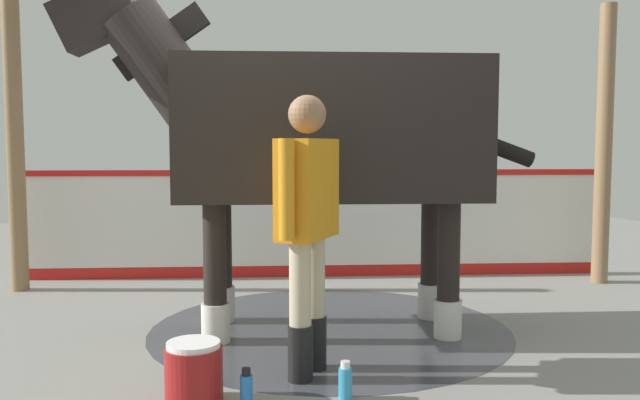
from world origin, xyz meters
name	(u,v)px	position (x,y,z in m)	size (l,w,h in m)	color
ground_plane	(296,326)	(0.00, 0.00, -0.01)	(16.00, 16.00, 0.02)	gray
wet_patch	(330,329)	(-0.19, -0.21, 0.00)	(2.71, 2.71, 0.00)	#42444C
barrier_wall	(315,227)	(1.75, -0.77, 0.52)	(1.73, 5.77, 1.13)	white
roof_post_near	(15,145)	(2.07, 2.11, 1.38)	(0.16, 0.16, 2.76)	olive
roof_post_far	(604,145)	(0.49, -3.38, 1.38)	(0.16, 0.16, 2.76)	olive
horse	(315,132)	(-0.16, -0.10, 1.48)	(1.57, 3.45, 2.58)	black
handler	(307,215)	(-1.07, 0.26, 0.97)	(0.53, 0.49, 1.68)	black
wash_bucket	(194,373)	(-1.28, 0.98, 0.17)	(0.31, 0.31, 0.34)	maroon
bottle_shampoo	(345,381)	(-1.50, 0.19, 0.10)	(0.08, 0.08, 0.21)	#3399CC
bottle_spray	(246,389)	(-1.44, 0.73, 0.10)	(0.07, 0.07, 0.21)	blue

